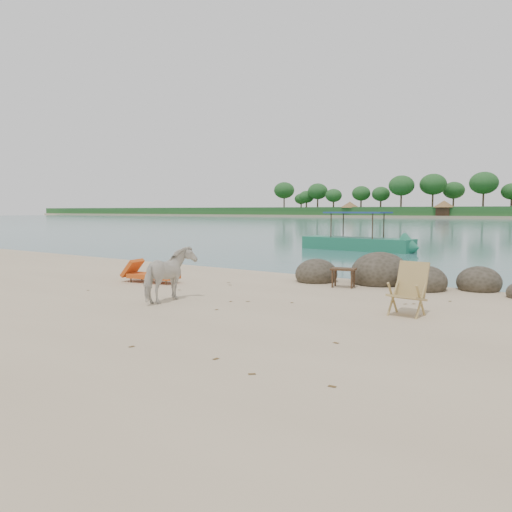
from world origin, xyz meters
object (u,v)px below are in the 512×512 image
(side_table, at_px, (343,279))
(lounge_chair, at_px, (153,274))
(boulders, at_px, (391,277))
(boat_near, at_px, (357,218))
(deck_chair, at_px, (407,291))
(cow, at_px, (169,276))

(side_table, xyz_separation_m, lounge_chair, (-4.94, -2.37, 0.02))
(boulders, height_order, boat_near, boat_near)
(side_table, xyz_separation_m, deck_chair, (2.64, -2.61, 0.27))
(boulders, distance_m, deck_chair, 4.35)
(deck_chair, distance_m, boat_near, 17.71)
(cow, distance_m, deck_chair, 5.26)
(boulders, xyz_separation_m, boat_near, (-6.30, 11.77, 1.47))
(boulders, distance_m, boat_near, 13.43)
(boat_near, bearing_deg, deck_chair, -58.74)
(lounge_chair, bearing_deg, cow, -48.19)
(lounge_chair, xyz_separation_m, deck_chair, (7.58, -0.25, 0.25))
(side_table, bearing_deg, boulders, 44.88)
(boat_near, bearing_deg, lounge_chair, -84.08)
(cow, xyz_separation_m, lounge_chair, (-2.59, 1.91, -0.35))
(lounge_chair, height_order, boat_near, boat_near)
(boulders, distance_m, cow, 6.47)
(cow, xyz_separation_m, deck_chair, (4.99, 1.66, -0.10))
(boulders, bearing_deg, deck_chair, -65.59)
(cow, bearing_deg, side_table, -130.52)
(cow, relative_size, lounge_chair, 0.80)
(cow, xyz_separation_m, side_table, (2.35, 4.28, -0.37))
(deck_chair, bearing_deg, side_table, 139.21)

